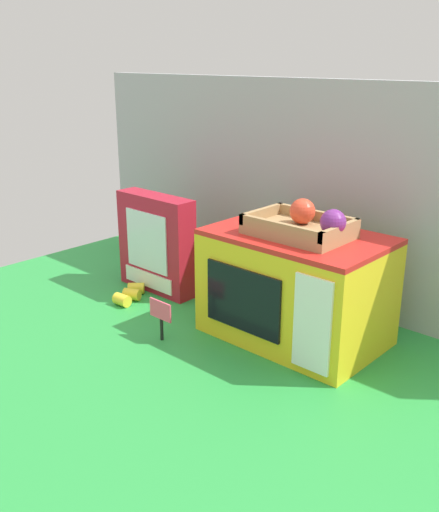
# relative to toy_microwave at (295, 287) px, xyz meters

# --- Properties ---
(ground_plane) EXTENTS (1.70, 1.70, 0.00)m
(ground_plane) POSITION_rel_toy_microwave_xyz_m (-0.12, -0.02, -0.13)
(ground_plane) COLOR green
(ground_plane) RESTS_ON ground
(display_back_panel) EXTENTS (1.61, 0.03, 0.59)m
(display_back_panel) POSITION_rel_toy_microwave_xyz_m (-0.12, 0.24, 0.16)
(display_back_panel) COLOR #A0A3A8
(display_back_panel) RESTS_ON ground
(toy_microwave) EXTENTS (0.40, 0.27, 0.26)m
(toy_microwave) POSITION_rel_toy_microwave_xyz_m (0.00, 0.00, 0.00)
(toy_microwave) COLOR yellow
(toy_microwave) RESTS_ON ground
(food_groups_crate) EXTENTS (0.23, 0.15, 0.08)m
(food_groups_crate) POSITION_rel_toy_microwave_xyz_m (0.02, -0.01, 0.15)
(food_groups_crate) COLOR #A37F51
(food_groups_crate) RESTS_ON toy_microwave
(cookie_set_box) EXTENTS (0.25, 0.07, 0.28)m
(cookie_set_box) POSITION_rel_toy_microwave_xyz_m (-0.47, -0.02, 0.01)
(cookie_set_box) COLOR #B2192D
(cookie_set_box) RESTS_ON ground
(price_sign) EXTENTS (0.07, 0.01, 0.10)m
(price_sign) POSITION_rel_toy_microwave_xyz_m (-0.22, -0.23, -0.06)
(price_sign) COLOR black
(price_sign) RESTS_ON ground
(loose_toy_banana) EXTENTS (0.09, 0.12, 0.03)m
(loose_toy_banana) POSITION_rel_toy_microwave_xyz_m (-0.46, -0.12, -0.11)
(loose_toy_banana) COLOR yellow
(loose_toy_banana) RESTS_ON ground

